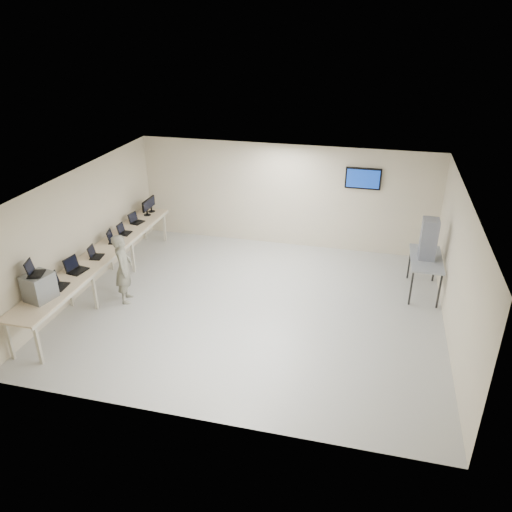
% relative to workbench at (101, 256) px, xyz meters
% --- Properties ---
extents(room, '(8.01, 7.01, 2.81)m').
position_rel_workbench_xyz_m(room, '(3.62, 0.06, 0.58)').
color(room, '#ADADA6').
rests_on(room, ground).
extents(workbench, '(0.76, 6.00, 0.90)m').
position_rel_workbench_xyz_m(workbench, '(0.00, 0.00, 0.00)').
color(workbench, beige).
rests_on(workbench, ground).
extents(equipment_box, '(0.54, 0.59, 0.52)m').
position_rel_workbench_xyz_m(equipment_box, '(-0.06, -2.10, 0.33)').
color(equipment_box, slate).
rests_on(equipment_box, workbench).
extents(laptop_on_box, '(0.37, 0.40, 0.27)m').
position_rel_workbench_xyz_m(laptop_on_box, '(-0.12, -2.10, 0.66)').
color(laptop_on_box, black).
rests_on(laptop_on_box, equipment_box).
extents(laptop_0, '(0.33, 0.39, 0.29)m').
position_rel_workbench_xyz_m(laptop_0, '(-0.05, -1.62, 0.15)').
color(laptop_0, black).
rests_on(laptop_0, workbench).
extents(laptop_1, '(0.39, 0.44, 0.31)m').
position_rel_workbench_xyz_m(laptop_1, '(-0.07, -0.93, 0.15)').
color(laptop_1, black).
rests_on(laptop_1, workbench).
extents(laptop_2, '(0.32, 0.36, 0.26)m').
position_rel_workbench_xyz_m(laptop_2, '(-0.03, -0.21, 0.14)').
color(laptop_2, black).
rests_on(laptop_2, workbench).
extents(laptop_3, '(0.37, 0.41, 0.28)m').
position_rel_workbench_xyz_m(laptop_3, '(-0.05, 0.66, 0.14)').
color(laptop_3, black).
rests_on(laptop_3, workbench).
extents(laptop_4, '(0.27, 0.33, 0.26)m').
position_rel_workbench_xyz_m(laptop_4, '(-0.04, 1.16, 0.14)').
color(laptop_4, black).
rests_on(laptop_4, workbench).
extents(laptop_5, '(0.34, 0.38, 0.27)m').
position_rel_workbench_xyz_m(laptop_5, '(-0.07, 1.90, 0.14)').
color(laptop_5, black).
rests_on(laptop_5, workbench).
extents(monitor_near, '(0.19, 0.42, 0.42)m').
position_rel_workbench_xyz_m(monitor_near, '(-0.01, 2.47, 0.33)').
color(monitor_near, black).
rests_on(monitor_near, workbench).
extents(monitor_far, '(0.19, 0.42, 0.42)m').
position_rel_workbench_xyz_m(monitor_far, '(-0.01, 2.75, 0.32)').
color(monitor_far, black).
rests_on(monitor_far, workbench).
extents(soldier, '(0.54, 0.67, 1.59)m').
position_rel_workbench_xyz_m(soldier, '(0.75, -0.39, -0.03)').
color(soldier, '#62645A').
rests_on(soldier, ground).
extents(side_table, '(0.69, 1.47, 0.88)m').
position_rel_workbench_xyz_m(side_table, '(7.19, 1.56, -0.02)').
color(side_table, gray).
rests_on(side_table, ground).
extents(storage_bins, '(0.35, 0.39, 0.92)m').
position_rel_workbench_xyz_m(storage_bins, '(7.17, 1.56, 0.52)').
color(storage_bins, gray).
rests_on(storage_bins, side_table).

